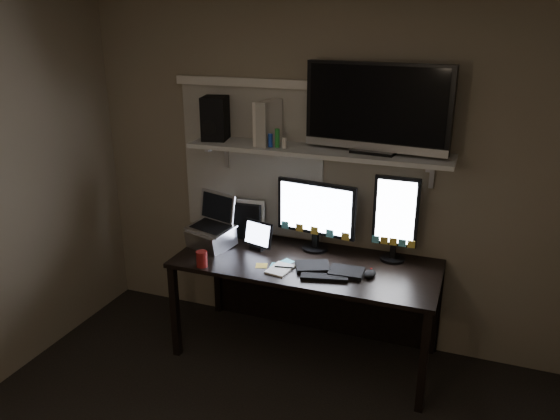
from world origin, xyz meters
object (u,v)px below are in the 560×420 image
at_px(mouse, 370,273).
at_px(laptop, 210,223).
at_px(monitor_portrait, 395,219).
at_px(desk, 311,277).
at_px(monitor_landscape, 316,216).
at_px(game_console, 268,123).
at_px(tablet, 258,235).
at_px(speaker, 215,118).
at_px(keyboard, 329,269).
at_px(tv, 377,109).
at_px(cup, 202,259).

relative_size(mouse, laptop, 0.30).
distance_m(monitor_portrait, mouse, 0.43).
distance_m(desk, monitor_landscape, 0.45).
height_order(mouse, game_console, game_console).
relative_size(monitor_landscape, tablet, 2.41).
bearing_deg(monitor_landscape, mouse, -24.89).
bearing_deg(desk, laptop, -171.08).
xyz_separation_m(game_console, speaker, (-0.41, 0.01, 0.00)).
height_order(monitor_portrait, mouse, monitor_portrait).
bearing_deg(laptop, keyboard, 11.48).
bearing_deg(tv, monitor_portrait, 14.53).
bearing_deg(monitor_portrait, tv, -171.50).
relative_size(tablet, laptop, 0.66).
bearing_deg(tablet, keyboard, -1.33).
distance_m(desk, mouse, 0.53).
xyz_separation_m(mouse, tv, (-0.07, 0.29, 1.01)).
height_order(cup, speaker, speaker).
height_order(tablet, game_console, game_console).
relative_size(monitor_landscape, keyboard, 1.28).
relative_size(laptop, cup, 3.41).
height_order(desk, cup, cup).
distance_m(keyboard, tablet, 0.61).
distance_m(cup, speaker, 1.01).
height_order(mouse, laptop, laptop).
height_order(tablet, speaker, speaker).
bearing_deg(tv, laptop, -162.75).
bearing_deg(tablet, desk, 20.49).
distance_m(monitor_landscape, monitor_portrait, 0.56).
distance_m(mouse, tablet, 0.87).
height_order(keyboard, laptop, laptop).
xyz_separation_m(mouse, speaker, (-1.23, 0.29, 0.88)).
xyz_separation_m(tablet, tv, (0.78, 0.13, 0.93)).
bearing_deg(laptop, monitor_landscape, 34.28).
height_order(monitor_landscape, speaker, speaker).
distance_m(monitor_landscape, laptop, 0.76).
distance_m(laptop, game_console, 0.83).
bearing_deg(tv, game_console, -172.96).
distance_m(game_console, speaker, 0.41).
relative_size(laptop, speaker, 1.21).
relative_size(mouse, tablet, 0.46).
xyz_separation_m(monitor_portrait, game_console, (-0.91, -0.03, 0.60)).
distance_m(laptop, speaker, 0.75).
xyz_separation_m(monitor_landscape, keyboard, (0.19, -0.32, -0.25)).
bearing_deg(monitor_portrait, keyboard, -136.96).
bearing_deg(mouse, speaker, 169.32).
distance_m(keyboard, speaker, 1.34).
bearing_deg(tablet, cup, -105.04).
bearing_deg(game_console, tablet, -91.94).
xyz_separation_m(monitor_landscape, monitor_portrait, (0.55, 0.01, 0.04)).
bearing_deg(monitor_landscape, cup, -131.47).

